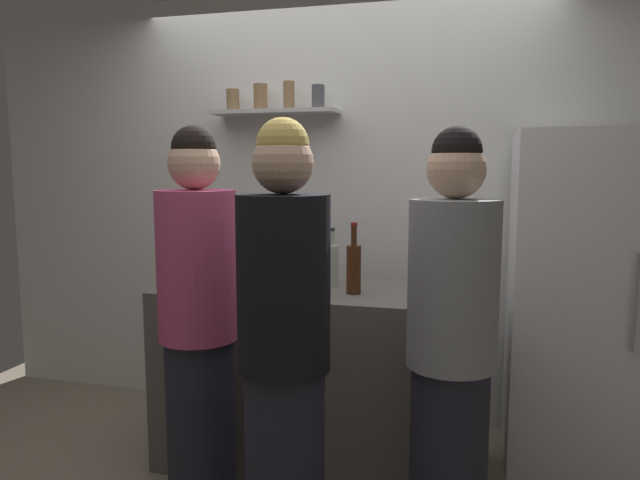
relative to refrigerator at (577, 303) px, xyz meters
name	(u,v)px	position (x,y,z in m)	size (l,w,h in m)	color
back_wall_assembly	(343,207)	(-1.31, 0.40, 0.44)	(4.80, 0.32, 2.60)	white
refrigerator	(577,303)	(0.00, 0.00, 0.00)	(0.66, 0.63, 1.73)	white
counter	(320,377)	(-1.27, -0.32, -0.40)	(1.64, 0.64, 0.94)	#66605B
baking_pan	(207,282)	(-1.84, -0.43, 0.10)	(0.34, 0.24, 0.05)	gray
utensil_holder	(312,286)	(-1.26, -0.51, 0.12)	(0.10, 0.10, 0.21)	#B2B2B7
wine_bottle_dark_glass	(263,265)	(-1.53, -0.44, 0.20)	(0.06, 0.06, 0.35)	black
wine_bottle_amber_glass	(354,267)	(-1.08, -0.39, 0.20)	(0.07, 0.07, 0.35)	#472814
wine_bottle_pale_glass	(331,264)	(-1.23, -0.25, 0.19)	(0.08, 0.08, 0.31)	#B2BFB2
water_bottle_plastic	(276,277)	(-1.42, -0.56, 0.17)	(0.09, 0.09, 0.22)	silver
person_blonde	(284,357)	(-1.18, -1.17, -0.01)	(0.34, 0.34, 1.73)	#262633
person_grey_hoodie	(451,354)	(-0.59, -0.94, -0.02)	(0.34, 0.34, 1.70)	#262633
person_pink_top	(199,328)	(-1.67, -0.89, -0.01)	(0.34, 0.34, 1.73)	#262633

